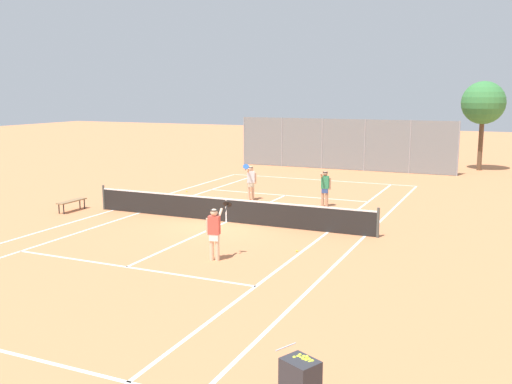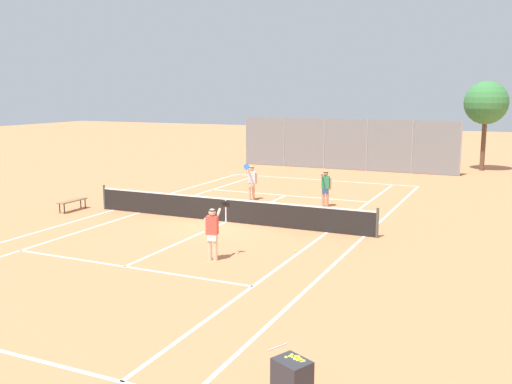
# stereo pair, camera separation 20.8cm
# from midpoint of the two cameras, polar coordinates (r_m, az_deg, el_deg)

# --- Properties ---
(ground_plane) EXTENTS (120.00, 120.00, 0.00)m
(ground_plane) POSITION_cam_midpoint_polar(r_m,az_deg,el_deg) (22.43, -2.75, -3.01)
(ground_plane) COLOR #CC7A4C
(court_line_markings) EXTENTS (11.10, 23.90, 0.01)m
(court_line_markings) POSITION_cam_midpoint_polar(r_m,az_deg,el_deg) (22.43, -2.75, -3.00)
(court_line_markings) COLOR silver
(court_line_markings) RESTS_ON ground
(tennis_net) EXTENTS (12.00, 0.10, 1.07)m
(tennis_net) POSITION_cam_midpoint_polar(r_m,az_deg,el_deg) (22.32, -2.76, -1.74)
(tennis_net) COLOR #474C47
(tennis_net) RESTS_ON ground
(ball_cart) EXTENTS (0.76, 0.69, 0.96)m
(ball_cart) POSITION_cam_midpoint_polar(r_m,az_deg,el_deg) (9.57, 4.27, -18.12)
(ball_cart) COLOR #2D2D33
(ball_cart) RESTS_ON ground
(player_near_side) EXTENTS (0.58, 0.80, 1.77)m
(player_near_side) POSITION_cam_midpoint_polar(r_m,az_deg,el_deg) (17.21, -4.02, -3.86)
(player_near_side) COLOR beige
(player_near_side) RESTS_ON ground
(player_far_left) EXTENTS (0.43, 0.90, 1.77)m
(player_far_left) POSITION_cam_midpoint_polar(r_m,az_deg,el_deg) (26.79, -0.23, 1.15)
(player_far_left) COLOR #D8A884
(player_far_left) RESTS_ON ground
(player_far_right) EXTENTS (0.44, 0.51, 1.60)m
(player_far_right) POSITION_cam_midpoint_polar(r_m,az_deg,el_deg) (25.40, 7.20, 0.55)
(player_far_right) COLOR tan
(player_far_right) RESTS_ON ground
(loose_tennis_ball_0) EXTENTS (0.07, 0.07, 0.07)m
(loose_tennis_ball_0) POSITION_cam_midpoint_polar(r_m,az_deg,el_deg) (29.30, -6.64, 0.08)
(loose_tennis_ball_0) COLOR #D1DB33
(loose_tennis_ball_0) RESTS_ON ground
(loose_tennis_ball_2) EXTENTS (0.07, 0.07, 0.07)m
(loose_tennis_ball_2) POSITION_cam_midpoint_polar(r_m,az_deg,el_deg) (18.30, 4.29, -5.92)
(loose_tennis_ball_2) COLOR #D1DB33
(loose_tennis_ball_2) RESTS_ON ground
(courtside_bench) EXTENTS (0.36, 1.50, 0.47)m
(courtside_bench) POSITION_cam_midpoint_polar(r_m,az_deg,el_deg) (25.63, -17.66, -0.90)
(courtside_bench) COLOR olive
(courtside_bench) RESTS_ON ground
(back_fence) EXTENTS (14.38, 0.08, 3.33)m
(back_fence) POSITION_cam_midpoint_polar(r_m,az_deg,el_deg) (37.76, 9.06, 4.73)
(back_fence) COLOR gray
(back_fence) RESTS_ON ground
(tree_behind_left) EXTENTS (2.75, 2.75, 5.73)m
(tree_behind_left) POSITION_cam_midpoint_polar(r_m,az_deg,el_deg) (39.60, 22.13, 8.15)
(tree_behind_left) COLOR brown
(tree_behind_left) RESTS_ON ground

